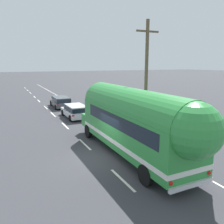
# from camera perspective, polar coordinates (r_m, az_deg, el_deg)

# --- Properties ---
(ground_plane) EXTENTS (300.00, 300.00, 0.00)m
(ground_plane) POSITION_cam_1_polar(r_m,az_deg,el_deg) (14.02, -3.16, -11.29)
(ground_plane) COLOR #38383D
(lane_markings) EXTENTS (3.96, 80.00, 0.01)m
(lane_markings) POSITION_cam_1_polar(r_m,az_deg,el_deg) (26.64, -8.58, -0.13)
(lane_markings) COLOR silver
(lane_markings) RESTS_ON ground
(utility_pole) EXTENTS (1.80, 0.24, 8.50)m
(utility_pole) POSITION_cam_1_polar(r_m,az_deg,el_deg) (17.04, 8.43, 8.12)
(utility_pole) COLOR brown
(utility_pole) RESTS_ON ground
(painted_bus) EXTENTS (2.61, 12.25, 4.12)m
(painted_bus) POSITION_cam_1_polar(r_m,az_deg,el_deg) (13.36, 5.79, -2.08)
(painted_bus) COLOR #2D8C3D
(painted_bus) RESTS_ON ground
(car_lead) EXTENTS (2.05, 4.32, 1.37)m
(car_lead) POSITION_cam_1_polar(r_m,az_deg,el_deg) (23.93, -9.00, 0.41)
(car_lead) COLOR silver
(car_lead) RESTS_ON ground
(car_second) EXTENTS (2.06, 4.60, 1.37)m
(car_second) POSITION_cam_1_polar(r_m,az_deg,el_deg) (30.09, -12.57, 2.64)
(car_second) COLOR #474C51
(car_second) RESTS_ON ground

